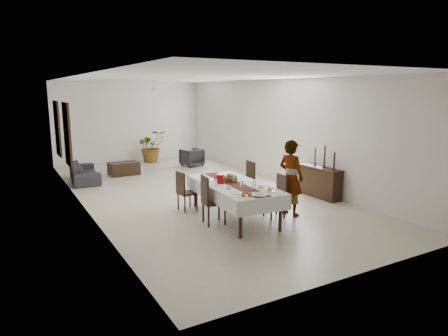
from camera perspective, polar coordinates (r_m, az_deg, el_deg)
The scene contains 88 objects.
floor at distance 11.45m, azimuth -4.44°, elevation -3.44°, with size 6.00×12.00×0.00m, color #C2B89A.
ceiling at distance 11.10m, azimuth -4.69°, elevation 12.77°, with size 6.00×12.00×0.02m, color white.
wall_back at distance 16.77m, azimuth -13.32°, elevation 6.43°, with size 6.00×0.02×3.20m, color silver.
wall_front at distance 6.32m, azimuth 19.14°, elevation -1.03°, with size 6.00×0.02×3.20m, color silver.
wall_left at distance 10.27m, azimuth -19.93°, elevation 3.35°, with size 0.02×12.00×3.20m, color silver.
wall_right at distance 12.71m, azimuth 7.84°, elevation 5.25°, with size 0.02×12.00×3.20m, color silver.
dining_table_top at distance 8.95m, azimuth 1.41°, elevation -2.49°, with size 1.05×2.52×0.05m, color black.
table_leg_fl at distance 7.84m, azimuth 2.38°, elevation -7.48°, with size 0.07×0.07×0.73m, color black.
table_leg_fr at distance 8.29m, azimuth 8.06°, elevation -6.53°, with size 0.07×0.07×0.73m, color black.
table_leg_bl at distance 9.92m, azimuth -4.14°, elevation -3.52°, with size 0.07×0.07×0.73m, color black.
table_leg_br at distance 10.29m, azimuth 0.66°, elevation -2.97°, with size 0.07×0.07×0.73m, color black.
tablecloth_top at distance 8.95m, azimuth 1.41°, elevation -2.30°, with size 1.24×2.71×0.01m, color white.
tablecloth_drape_left at distance 8.73m, azimuth -2.19°, elevation -3.67°, with size 0.01×2.71×0.31m, color white.
tablecloth_drape_right at distance 9.27m, azimuth 4.79°, elevation -2.83°, with size 0.01×2.71×0.31m, color white.
tablecloth_drape_near at distance 7.85m, azimuth 5.91°, elevation -5.41°, with size 1.24×0.01×0.31m, color silver.
tablecloth_drape_far at distance 10.17m, azimuth -2.05°, elevation -1.56°, with size 1.24×0.01×0.31m, color silver.
table_runner at distance 8.95m, azimuth 1.41°, elevation -2.25°, with size 0.37×2.62×0.00m, color maroon.
red_pitcher at distance 8.95m, azimuth -0.54°, elevation -1.56°, with size 0.16×0.16×0.21m, color #9C0C0B.
pitcher_handle at distance 8.91m, azimuth -1.06°, elevation -1.62°, with size 0.13×0.13×0.02m, color maroon.
wine_glass_near at distance 8.40m, azimuth 4.30°, elevation -2.54°, with size 0.07×0.07×0.18m, color white.
wine_glass_mid at distance 8.38m, azimuth 2.57°, elevation -2.55°, with size 0.07×0.07×0.18m, color white.
wine_glass_far at distance 8.99m, azimuth 1.56°, elevation -1.60°, with size 0.07×0.07×0.18m, color silver.
teacup_right at distance 8.55m, azimuth 5.22°, elevation -2.71°, with size 0.09×0.09×0.06m, color silver.
saucer_right at distance 8.56m, azimuth 5.21°, elevation -2.87°, with size 0.16×0.16×0.01m, color white.
teacup_left at distance 8.48m, azimuth 0.65°, elevation -2.78°, with size 0.09×0.09×0.06m, color silver.
saucer_left at distance 8.49m, azimuth 0.65°, elevation -2.94°, with size 0.16×0.16×0.01m, color white.
plate_near_right at distance 8.31m, azimuth 6.51°, elevation -3.30°, with size 0.25×0.25×0.02m, color white.
bread_near_right at distance 8.31m, azimuth 6.52°, elevation -3.11°, with size 0.09×0.09×0.09m, color tan.
plate_near_left at distance 8.12m, azimuth 1.96°, elevation -3.57°, with size 0.25×0.25×0.02m, color white.
plate_far_left at distance 9.31m, azimuth -2.05°, elevation -1.68°, with size 0.25×0.25×0.02m, color white.
serving_tray at distance 8.01m, azimuth 5.01°, elevation -3.81°, with size 0.38×0.38×0.02m, color #434449.
jam_jar_a at distance 7.86m, azimuth 3.68°, elevation -3.85°, with size 0.07×0.07×0.08m, color #956615.
jam_jar_b at distance 7.87m, azimuth 2.79°, elevation -3.83°, with size 0.07×0.07×0.08m, color #8E5514.
jam_jar_c at distance 7.98m, azimuth 2.76°, elevation -3.62°, with size 0.07×0.07×0.08m, color #995C16.
fruit_basket at distance 9.19m, azimuth 0.96°, elevation -1.57°, with size 0.31×0.31×0.10m, color brown.
fruit_red at distance 9.20m, azimuth 1.08°, elevation -1.05°, with size 0.09×0.09×0.09m, color #A82810.
fruit_green at distance 9.18m, azimuth 0.64°, elevation -1.08°, with size 0.08×0.08×0.08m, color #4B8227.
fruit_yellow at distance 9.12m, azimuth 1.11°, elevation -1.15°, with size 0.09×0.09×0.09m, color gold.
chair_right_near_seat at distance 9.16m, azimuth 7.19°, elevation -4.36°, with size 0.42×0.42×0.05m, color black.
chair_right_near_leg_fl at distance 9.17m, azimuth 8.62°, elevation -5.88°, with size 0.04×0.04×0.41m, color black.
chair_right_near_leg_fr at distance 9.45m, azimuth 7.52°, elevation -5.34°, with size 0.04×0.04×0.41m, color black.
chair_right_near_leg_bl at distance 9.00m, azimuth 6.77°, elevation -6.16°, with size 0.04×0.04×0.41m, color black.
chair_right_near_leg_br at distance 9.29m, azimuth 5.71°, elevation -5.60°, with size 0.04×0.04×0.41m, color black.
chair_right_near_back at distance 9.19m, azimuth 8.25°, elevation -2.52°, with size 0.42×0.04×0.53m, color black.
chair_right_far_seat at distance 10.54m, azimuth 2.88°, elevation -2.17°, with size 0.43×0.43×0.05m, color black.
chair_right_far_leg_fl at distance 10.53m, azimuth 4.18°, elevation -3.53°, with size 0.04×0.04×0.43m, color black.
chair_right_far_leg_fr at distance 10.83m, azimuth 3.22°, elevation -3.11°, with size 0.04×0.04×0.43m, color black.
chair_right_far_leg_bl at distance 10.36m, azimuth 2.50°, elevation -3.75°, with size 0.04×0.04×0.43m, color black.
chair_right_far_leg_br at distance 10.66m, azimuth 1.57°, elevation -3.32°, with size 0.04×0.04×0.43m, color black.
chair_right_far_back at distance 10.57m, azimuth 3.82°, elevation -0.50°, with size 0.43×0.04×0.55m, color black.
chair_left_near_seat at distance 8.65m, azimuth -1.45°, elevation -4.93°, with size 0.45×0.45×0.05m, color black.
chair_left_near_leg_fl at distance 8.84m, azimuth -3.00°, elevation -6.30°, with size 0.05×0.05×0.45m, color black.
chair_left_near_leg_fr at distance 8.50m, azimuth -2.20°, elevation -7.00°, with size 0.05×0.05×0.45m, color black.
chair_left_near_leg_bl at distance 8.95m, azimuth -0.73°, elevation -6.05°, with size 0.05×0.05×0.45m, color black.
chair_left_near_leg_br at distance 8.62m, azimuth 0.15°, elevation -6.73°, with size 0.05×0.05×0.45m, color black.
chair_left_near_back at distance 8.51m, azimuth -2.77°, elevation -3.06°, with size 0.45×0.04×0.58m, color black.
chair_left_far_seat at distance 9.67m, azimuth -5.26°, elevation -3.57°, with size 0.41×0.41×0.05m, color black.
chair_left_far_leg_fl at distance 9.79m, azimuth -6.57°, elevation -4.77°, with size 0.04×0.04×0.40m, color black.
chair_left_far_leg_fr at distance 9.51m, azimuth -5.61°, elevation -5.23°, with size 0.04×0.04×0.40m, color black.
chair_left_far_leg_bl at distance 9.95m, azimuth -4.88°, elevation -4.49°, with size 0.04×0.04×0.40m, color black.
chair_left_far_leg_br at distance 9.67m, azimuth -3.89°, elevation -4.92°, with size 0.04×0.04×0.40m, color black.
chair_left_far_back at distance 9.52m, azimuth -6.26°, elevation -2.11°, with size 0.41×0.04×0.52m, color black.
woman at distance 9.28m, azimuth 9.52°, elevation -1.40°, with size 0.64×0.42×1.76m, color gray.
sideboard_body at distance 11.13m, azimuth 13.53°, elevation -2.03°, with size 0.35×1.33×0.80m, color black.
sideboard_top at distance 11.05m, azimuth 13.63°, elevation 0.05°, with size 0.39×1.38×0.03m, color black.
candlestick_near_base at distance 10.70m, azimuth 15.41°, elevation -0.24°, with size 0.09×0.09×0.03m, color black.
candlestick_near_shaft at distance 10.66m, azimuth 15.48°, elevation 1.00°, with size 0.04×0.04×0.44m, color black.
candlestick_near_candle at distance 10.62m, azimuth 15.55°, elevation 2.37°, with size 0.03×0.03×0.07m, color silver.
candlestick_mid_base at distance 10.95m, azimuth 14.11°, elevation 0.07°, with size 0.09×0.09×0.03m, color black.
candlestick_mid_shaft at distance 10.89m, azimuth 14.18°, elevation 1.63°, with size 0.04×0.04×0.58m, color black.
candlestick_mid_candle at distance 10.85m, azimuth 14.26°, elevation 3.32°, with size 0.03×0.03×0.07m, color #F1E3D1.
candlestick_far_base at distance 11.20m, azimuth 12.86°, elevation 0.37°, with size 0.09×0.09×0.03m, color black.
candlestick_far_shaft at distance 11.16m, azimuth 12.92°, elevation 1.67°, with size 0.04×0.04×0.49m, color black.
candlestick_far_candle at distance 11.12m, azimuth 12.98°, elevation 3.09°, with size 0.03×0.03×0.07m, color white.
sofa at distance 13.49m, azimuth -19.30°, elevation -0.55°, with size 2.01×0.79×0.59m, color #2E2A30.
armchair at distance 15.34m, azimuth -4.63°, elevation 1.53°, with size 0.72×0.74×0.67m, color #29262B.
coffee_table at distance 14.14m, azimuth -14.12°, elevation -0.06°, with size 0.98×0.66×0.44m, color black.
potted_plant at distance 16.43m, azimuth -10.33°, elevation 3.09°, with size 1.15×1.00×1.28m, color #2C6227.
mirror_frame_near at distance 12.44m, azimuth -21.49°, elevation 4.47°, with size 0.06×1.05×1.85m, color black.
mirror_glass_near at distance 12.45m, azimuth -21.33°, elevation 4.48°, with size 0.01×0.90×1.70m, color silver.
mirror_frame_far at distance 14.51m, azimuth -22.70°, elevation 5.21°, with size 0.06×1.05×1.85m, color black.
mirror_glass_far at distance 14.52m, azimuth -22.56°, elevation 5.22°, with size 0.01×0.90×1.70m, color silver.
fan_rod at distance 13.87m, azimuth -10.02°, elevation 11.87°, with size 0.04×0.04×0.20m, color silver.
fan_hub at distance 13.87m, azimuth -9.99°, elevation 11.04°, with size 0.16×0.16×0.08m, color silver.
fan_blade_n at distance 14.20m, azimuth -10.48°, elevation 11.02°, with size 0.10×0.55×0.01m, color silver.
fan_blade_s at distance 13.54m, azimuth -9.48°, elevation 11.06°, with size 0.10×0.55×0.01m, color white.
fan_blade_e at distance 13.99m, azimuth -8.62°, elevation 11.08°, with size 0.55×0.10×0.01m, color beige.
fan_blade_w at distance 13.76m, azimuth -11.39°, elevation 11.00°, with size 0.55×0.10×0.01m, color silver.
Camera 1 is at (-4.68, -10.06, 2.85)m, focal length 32.00 mm.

